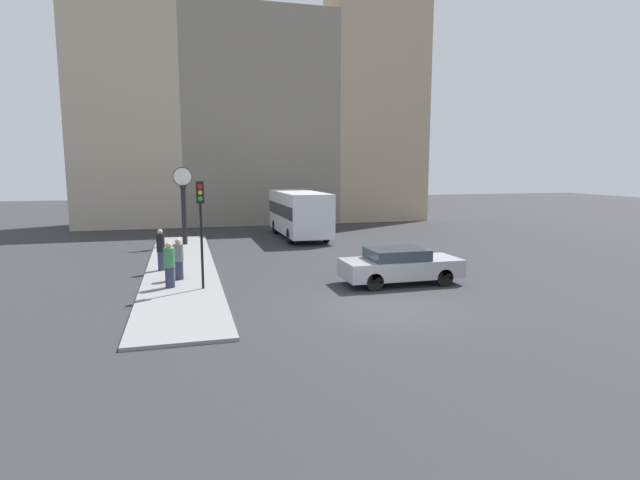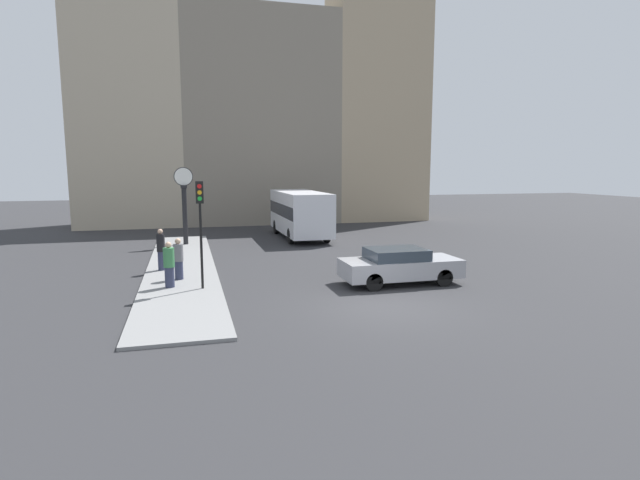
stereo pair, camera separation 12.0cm
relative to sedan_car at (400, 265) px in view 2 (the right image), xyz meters
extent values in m
plane|color=#2D2D30|center=(-1.80, -2.78, -0.70)|extent=(120.00, 120.00, 0.00)
cube|color=gray|center=(-7.92, 5.03, -0.65)|extent=(2.83, 19.62, 0.10)
cube|color=#B7A88E|center=(-11.51, 22.93, 8.19)|extent=(7.64, 5.00, 17.79)
cube|color=gray|center=(-1.77, 22.93, 7.38)|extent=(11.84, 5.00, 16.15)
cube|color=tan|center=(7.94, 22.93, 8.47)|extent=(7.58, 5.00, 18.33)
cube|color=#9E9EA3|center=(0.03, 0.00, -0.09)|extent=(4.42, 1.83, 0.67)
cube|color=#2D3842|center=(-0.14, 0.00, 0.44)|extent=(2.12, 1.65, 0.40)
cylinder|color=black|center=(1.40, 0.80, -0.38)|extent=(0.64, 0.22, 0.64)
cylinder|color=black|center=(1.40, -0.80, -0.38)|extent=(0.64, 0.22, 0.64)
cylinder|color=black|center=(-1.33, 0.80, -0.38)|extent=(0.64, 0.22, 0.64)
cylinder|color=black|center=(-1.33, -0.80, -0.38)|extent=(0.64, 0.22, 0.64)
cube|color=silver|center=(-0.82, 13.23, 0.91)|extent=(2.41, 7.60, 2.50)
cube|color=#1E232D|center=(-0.82, 13.23, 1.08)|extent=(2.44, 7.44, 0.74)
cylinder|color=black|center=(0.24, 15.59, -0.25)|extent=(0.28, 0.90, 0.90)
cylinder|color=black|center=(-1.89, 15.59, -0.25)|extent=(0.28, 0.90, 0.90)
cylinder|color=black|center=(0.24, 10.88, -0.25)|extent=(0.28, 0.90, 0.90)
cylinder|color=black|center=(-1.89, 10.88, -0.25)|extent=(0.28, 0.90, 0.90)
cylinder|color=black|center=(-7.16, 0.75, 0.90)|extent=(0.09, 0.09, 2.99)
cube|color=black|center=(-7.16, 0.75, 2.78)|extent=(0.26, 0.20, 0.76)
cylinder|color=red|center=(-7.16, 0.63, 2.99)|extent=(0.15, 0.04, 0.15)
cylinder|color=orange|center=(-7.16, 0.63, 2.78)|extent=(0.15, 0.04, 0.15)
cylinder|color=green|center=(-7.16, 0.63, 2.57)|extent=(0.15, 0.04, 0.15)
cylinder|color=black|center=(-7.71, 11.61, 0.96)|extent=(0.26, 0.26, 3.11)
cube|color=black|center=(-7.71, 11.61, 2.59)|extent=(0.34, 0.34, 0.16)
cylinder|color=black|center=(-7.71, 11.61, 3.15)|extent=(1.02, 0.04, 1.02)
cylinder|color=white|center=(-7.71, 11.61, 3.15)|extent=(0.95, 0.06, 0.95)
cylinder|color=#2D334C|center=(-8.70, 4.44, -0.20)|extent=(0.28, 0.28, 0.78)
cylinder|color=black|center=(-8.70, 4.44, 0.55)|extent=(0.33, 0.33, 0.73)
sphere|color=tan|center=(-8.70, 4.44, 1.02)|extent=(0.21, 0.21, 0.21)
cylinder|color=#2D334C|center=(-7.98, 2.46, -0.25)|extent=(0.31, 0.31, 0.70)
cylinder|color=slate|center=(-7.98, 2.46, 0.43)|extent=(0.37, 0.37, 0.66)
sphere|color=tan|center=(-7.98, 2.46, 0.87)|extent=(0.22, 0.22, 0.22)
cylinder|color=#2D334C|center=(-8.28, 1.22, -0.23)|extent=(0.33, 0.33, 0.73)
cylinder|color=#387A47|center=(-8.28, 1.22, 0.48)|extent=(0.39, 0.39, 0.68)
sphere|color=tan|center=(-8.28, 1.22, 0.93)|extent=(0.22, 0.22, 0.22)
camera|label=1|loc=(-7.73, -16.86, 3.59)|focal=28.00mm
camera|label=2|loc=(-7.61, -16.89, 3.59)|focal=28.00mm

